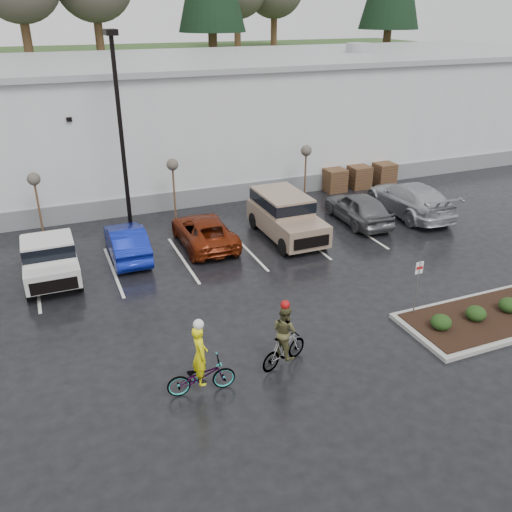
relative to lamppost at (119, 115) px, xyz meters
name	(u,v)px	position (x,y,z in m)	size (l,w,h in m)	color
ground	(322,343)	(4.00, -12.00, -5.69)	(120.00, 120.00, 0.00)	black
warehouse	(159,116)	(4.00, 9.99, -2.04)	(60.50, 15.50, 7.20)	silver
wooded_ridge	(107,84)	(4.00, 33.00, -2.69)	(80.00, 25.00, 6.00)	#213D19
lamppost	(119,115)	(0.00, 0.00, 0.00)	(0.50, 1.00, 9.22)	black
sapling_west	(34,183)	(-4.00, 1.00, -2.96)	(0.60, 0.60, 3.20)	#49301D
sapling_mid	(173,168)	(2.50, 1.00, -2.96)	(0.60, 0.60, 3.20)	#49301D
sapling_east	(306,154)	(10.00, 1.00, -2.96)	(0.60, 0.60, 3.20)	#49301D
pallet_stack_a	(334,180)	(12.50, 2.00, -5.01)	(1.20, 1.20, 1.35)	#49301D
pallet_stack_b	(359,177)	(14.20, 2.00, -5.01)	(1.20, 1.20, 1.35)	#49301D
pallet_stack_c	(384,174)	(16.00, 2.00, -5.01)	(1.20, 1.20, 1.35)	#49301D
curb_island	(507,313)	(11.00, -13.00, -5.61)	(8.00, 3.00, 0.15)	gray
mulch_bed	(508,311)	(11.00, -13.00, -5.52)	(7.60, 2.60, 0.04)	black
shrub_a	(441,322)	(8.00, -13.00, -5.27)	(0.70, 0.70, 0.52)	black
shrub_b	(476,313)	(9.50, -13.00, -5.27)	(0.70, 0.70, 0.52)	black
shrub_c	(509,305)	(11.00, -13.00, -5.27)	(0.70, 0.70, 0.52)	black
fire_lane_sign	(417,282)	(7.80, -11.80, -4.28)	(0.30, 0.05, 2.20)	gray
pickup_white	(49,253)	(-3.88, -3.38, -4.71)	(2.10, 5.20, 1.96)	silver
car_blue	(127,242)	(-0.66, -2.77, -4.97)	(1.52, 4.35, 1.43)	navy
car_red	(204,231)	(2.87, -2.76, -5.01)	(2.23, 4.84, 1.34)	maroon
suv_tan	(287,217)	(6.76, -3.46, -4.66)	(2.20, 5.10, 2.06)	gray
car_grey	(358,208)	(11.01, -3.02, -4.89)	(1.87, 4.65, 1.58)	#5B5D60
car_far_silver	(409,199)	(14.16, -2.98, -4.83)	(2.39, 5.88, 1.70)	#B4B7BD
cyclist_hivis	(201,370)	(-0.39, -12.87, -4.95)	(2.03, 0.87, 2.40)	#3F3F44
cyclist_olive	(284,342)	(2.34, -12.59, -4.86)	(1.80, 1.07, 2.25)	#3F3F44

